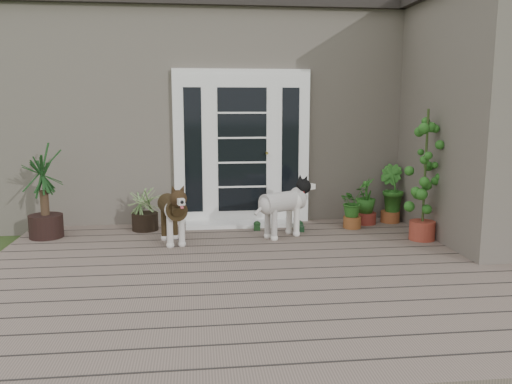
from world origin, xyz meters
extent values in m
cube|color=#6B5B4C|center=(0.00, 0.40, 0.06)|extent=(6.20, 4.60, 0.12)
cube|color=#665E54|center=(0.00, 4.65, 1.55)|extent=(7.40, 4.00, 3.10)
cube|color=#2D2826|center=(0.00, 4.65, 3.20)|extent=(7.60, 4.20, 0.20)
cube|color=#665E54|center=(2.90, 1.50, 1.55)|extent=(1.60, 2.40, 3.10)
cube|color=white|center=(-0.20, 2.60, 1.19)|extent=(1.90, 0.14, 2.15)
cube|color=white|center=(-0.20, 2.40, 0.14)|extent=(1.60, 0.40, 0.05)
imported|color=#1B5117|center=(1.26, 2.08, 0.36)|extent=(0.47, 0.47, 0.48)
imported|color=#285518|center=(1.91, 2.37, 0.42)|extent=(0.54, 0.54, 0.61)
imported|color=#275F1B|center=(1.52, 2.31, 0.37)|extent=(0.35, 0.35, 0.51)
camera|label=1|loc=(-0.84, -4.68, 1.79)|focal=36.59mm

